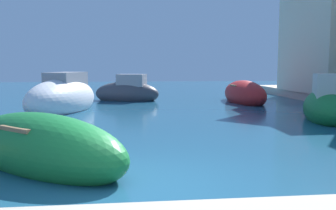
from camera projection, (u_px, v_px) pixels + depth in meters
The scene contains 6 objects.
ground at pixel (143, 187), 6.35m from camera, with size 80.00×80.00×0.00m, color #1E5170.
moored_boat_0 at pixel (62, 98), 16.69m from camera, with size 3.69×5.61×2.21m.
moored_boat_2 at pixel (42, 148), 7.54m from camera, with size 4.55×4.26×1.46m.
moored_boat_4 at pixel (327, 106), 14.06m from camera, with size 3.10×4.52×2.12m.
moored_boat_6 at pixel (244, 94), 20.64m from camera, with size 1.86×5.06×1.60m.
moored_boat_9 at pixel (127, 92), 21.61m from camera, with size 4.21×2.73×1.90m.
Camera 1 is at (-0.23, -6.16, 2.12)m, focal length 38.84 mm.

